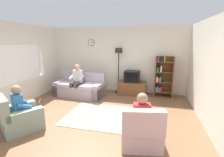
% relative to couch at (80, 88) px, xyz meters
% --- Properties ---
extents(ground_plane, '(12.00, 12.00, 0.00)m').
position_rel_couch_xyz_m(ground_plane, '(1.27, -1.60, -0.31)').
color(ground_plane, brown).
extents(back_wall_assembly, '(6.20, 0.17, 2.70)m').
position_rel_couch_xyz_m(back_wall_assembly, '(1.27, 1.06, 1.04)').
color(back_wall_assembly, silver).
rests_on(back_wall_assembly, ground_plane).
extents(left_wall_assembly, '(0.12, 5.80, 2.70)m').
position_rel_couch_xyz_m(left_wall_assembly, '(-1.58, -1.57, 1.03)').
color(left_wall_assembly, silver).
rests_on(left_wall_assembly, ground_plane).
extents(right_wall, '(0.12, 5.80, 2.70)m').
position_rel_couch_xyz_m(right_wall, '(4.13, -1.60, 1.04)').
color(right_wall, silver).
rests_on(right_wall, ground_plane).
extents(couch, '(1.98, 1.06, 0.90)m').
position_rel_couch_xyz_m(couch, '(0.00, 0.00, 0.00)').
color(couch, '#A899A8').
rests_on(couch, ground_plane).
extents(tv_stand, '(1.10, 0.56, 0.52)m').
position_rel_couch_xyz_m(tv_stand, '(1.97, 0.65, -0.05)').
color(tv_stand, brown).
rests_on(tv_stand, ground_plane).
extents(tv, '(0.60, 0.49, 0.44)m').
position_rel_couch_xyz_m(tv, '(1.97, 0.63, 0.43)').
color(tv, black).
rests_on(tv, tv_stand).
extents(bookshelf, '(0.68, 0.36, 1.58)m').
position_rel_couch_xyz_m(bookshelf, '(3.12, 0.72, 0.50)').
color(bookshelf, brown).
rests_on(bookshelf, ground_plane).
extents(floor_lamp, '(0.28, 0.28, 1.85)m').
position_rel_couch_xyz_m(floor_lamp, '(1.40, 0.75, 1.14)').
color(floor_lamp, black).
rests_on(floor_lamp, ground_plane).
extents(armchair_near_window, '(1.16, 1.18, 0.90)m').
position_rel_couch_xyz_m(armchair_near_window, '(-0.34, -2.74, -0.02)').
color(armchair_near_window, gray).
rests_on(armchair_near_window, ground_plane).
extents(armchair_near_bookshelf, '(0.95, 1.01, 0.90)m').
position_rel_couch_xyz_m(armchair_near_bookshelf, '(2.58, -2.63, -0.02)').
color(armchair_near_bookshelf, beige).
rests_on(armchair_near_bookshelf, ground_plane).
extents(area_rug, '(2.20, 1.70, 0.01)m').
position_rel_couch_xyz_m(area_rug, '(1.47, -1.56, -0.31)').
color(area_rug, gray).
rests_on(area_rug, ground_plane).
extents(person_on_couch, '(0.54, 0.56, 1.24)m').
position_rel_couch_xyz_m(person_on_couch, '(-0.08, -0.11, 0.39)').
color(person_on_couch, silver).
rests_on(person_on_couch, ground_plane).
extents(person_in_left_armchair, '(0.61, 0.64, 1.12)m').
position_rel_couch_xyz_m(person_in_left_armchair, '(-0.29, -2.67, 0.29)').
color(person_in_left_armchair, '#3372B2').
rests_on(person_in_left_armchair, ground_plane).
extents(person_in_right_armchair, '(0.56, 0.58, 1.12)m').
position_rel_couch_xyz_m(person_in_right_armchair, '(2.56, -2.54, 0.29)').
color(person_in_right_armchair, red).
rests_on(person_in_right_armchair, ground_plane).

